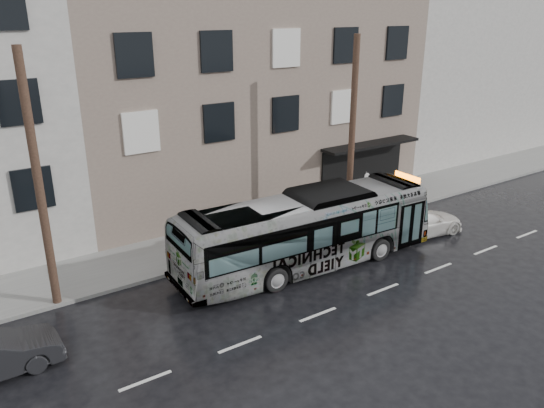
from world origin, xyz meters
The scene contains 9 objects.
ground centered at (0.00, 0.00, 0.00)m, with size 120.00×120.00×0.00m, color black.
sidewalk centered at (0.00, 4.90, 0.07)m, with size 90.00×3.60×0.15m, color gray.
building_taupe centered at (5.00, 12.70, 5.50)m, with size 20.00×12.00×11.00m, color gray.
building_filler centered at (24.00, 12.70, 6.00)m, with size 18.00×12.00×12.00m, color beige.
utility_pole_front centered at (6.50, 3.30, 4.65)m, with size 0.30×0.30×9.00m, color #503528.
utility_pole_rear centered at (-7.50, 3.30, 4.65)m, with size 0.30×0.30×9.00m, color #503528.
sign_post centered at (7.60, 3.30, 1.35)m, with size 0.06×0.06×2.40m, color slate.
bus centered at (1.97, 0.79, 1.59)m, with size 2.68×11.44×3.19m, color #B2B2B2.
white_sedan centered at (8.48, 0.38, 0.64)m, with size 1.80×4.43×1.29m, color silver.
Camera 1 is at (-10.40, -15.08, 10.16)m, focal length 35.00 mm.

